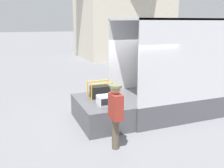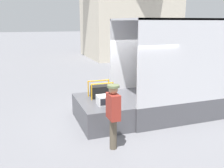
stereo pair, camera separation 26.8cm
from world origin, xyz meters
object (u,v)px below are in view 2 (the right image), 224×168
box_truck (217,82)px  portable_generator (101,91)px  worker_person (113,111)px  microwave (105,100)px

box_truck → portable_generator: 4.40m
portable_generator → worker_person: 2.11m
microwave → portable_generator: portable_generator is taller
box_truck → portable_generator: size_ratio=8.61×
microwave → worker_person: 1.34m
box_truck → portable_generator: box_truck is taller
portable_generator → worker_person: bearing=-99.2°
box_truck → microwave: bearing=-174.6°
box_truck → microwave: size_ratio=14.06×
box_truck → worker_person: bearing=-159.8°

